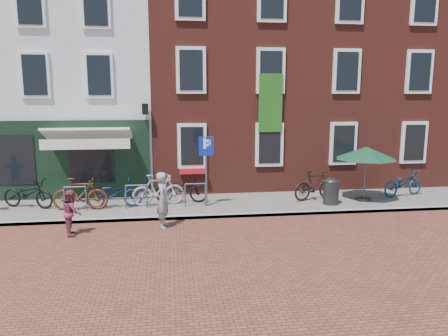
{
  "coord_description": "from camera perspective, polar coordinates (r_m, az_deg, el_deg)",
  "views": [
    {
      "loc": [
        -0.35,
        -13.13,
        3.97
      ],
      "look_at": [
        1.42,
        0.6,
        1.53
      ],
      "focal_mm": 34.2,
      "sensor_mm": 36.0,
      "label": 1
    }
  ],
  "objects": [
    {
      "name": "sidewalk",
      "position": [
        15.21,
        -2.02,
        -4.97
      ],
      "size": [
        24.0,
        3.0,
        0.1
      ],
      "primitive_type": "cube",
      "color": "slate",
      "rests_on": "ground"
    },
    {
      "name": "woman",
      "position": [
        12.83,
        -8.07,
        -4.25
      ],
      "size": [
        0.51,
        0.68,
        1.68
      ],
      "primitive_type": "imported",
      "rotation": [
        0.0,
        0.0,
        1.38
      ],
      "color": "gray",
      "rests_on": "ground"
    },
    {
      "name": "parasol",
      "position": [
        16.18,
        18.49,
        2.22
      ],
      "size": [
        2.2,
        2.2,
        2.07
      ],
      "color": "#4C4C4F",
      "rests_on": "sidewalk"
    },
    {
      "name": "litter_bin",
      "position": [
        15.49,
        14.12,
        -2.84
      ],
      "size": [
        0.54,
        0.54,
        1.0
      ],
      "color": "#2E2E31",
      "rests_on": "sidewalk"
    },
    {
      "name": "building_brick_right",
      "position": [
        21.82,
        15.53,
        12.32
      ],
      "size": [
        6.0,
        8.0,
        10.0
      ],
      "primitive_type": "cube",
      "color": "maroon",
      "rests_on": "ground"
    },
    {
      "name": "bicycle_4",
      "position": [
        15.34,
        -5.74,
        -2.78
      ],
      "size": [
        1.95,
        0.88,
        0.99
      ],
      "primitive_type": "imported",
      "rotation": [
        0.0,
        0.0,
        1.45
      ],
      "color": "black",
      "rests_on": "sidewalk"
    },
    {
      "name": "bicycle_0",
      "position": [
        16.02,
        -24.73,
        -3.12
      ],
      "size": [
        2.0,
        1.25,
        0.99
      ],
      "primitive_type": "imported",
      "rotation": [
        0.0,
        0.0,
        1.23
      ],
      "color": "black",
      "rests_on": "sidewalk"
    },
    {
      "name": "bicycle_2",
      "position": [
        15.07,
        -14.46,
        -3.28
      ],
      "size": [
        1.92,
        0.76,
        0.99
      ],
      "primitive_type": "imported",
      "rotation": [
        0.0,
        0.0,
        1.63
      ],
      "color": "navy",
      "rests_on": "sidewalk"
    },
    {
      "name": "building_brick_mid",
      "position": [
        20.29,
        -0.71,
        12.88
      ],
      "size": [
        6.0,
        8.0,
        10.0
      ],
      "primitive_type": "cube",
      "color": "maroon",
      "rests_on": "ground"
    },
    {
      "name": "bicycle_5",
      "position": [
        16.01,
        12.04,
        -2.22
      ],
      "size": [
        1.89,
        1.11,
        1.1
      ],
      "primitive_type": "imported",
      "rotation": [
        0.0,
        0.0,
        1.92
      ],
      "color": "black",
      "rests_on": "sidewalk"
    },
    {
      "name": "parking_sign",
      "position": [
        14.54,
        -2.39,
        1.25
      ],
      "size": [
        0.5,
        0.07,
        2.43
      ],
      "color": "#4C4C4F",
      "rests_on": "sidewalk"
    },
    {
      "name": "bicycle_1",
      "position": [
        15.05,
        -18.65,
        -3.31
      ],
      "size": [
        1.85,
        0.61,
        1.1
      ],
      "primitive_type": "imported",
      "rotation": [
        0.0,
        0.0,
        1.52
      ],
      "color": "#4C2211",
      "rests_on": "sidewalk"
    },
    {
      "name": "bicycle_3",
      "position": [
        15.04,
        -8.78,
        -2.9
      ],
      "size": [
        1.89,
        0.8,
        1.1
      ],
      "primitive_type": "imported",
      "rotation": [
        0.0,
        0.0,
        1.73
      ],
      "color": "#A7A6A8",
      "rests_on": "sidewalk"
    },
    {
      "name": "boy",
      "position": [
        12.85,
        -19.68,
        -5.6
      ],
      "size": [
        0.64,
        0.74,
        1.29
      ],
      "primitive_type": "imported",
      "rotation": [
        0.0,
        0.0,
        1.84
      ],
      "color": "brown",
      "rests_on": "ground"
    },
    {
      "name": "building_stucco",
      "position": [
        20.67,
        -20.73,
        10.81
      ],
      "size": [
        8.0,
        8.0,
        9.0
      ],
      "primitive_type": "cube",
      "color": "silver",
      "rests_on": "ground"
    },
    {
      "name": "ground",
      "position": [
        13.72,
        -5.62,
        -6.89
      ],
      "size": [
        80.0,
        80.0,
        0.0
      ],
      "primitive_type": "plane",
      "color": "brown"
    },
    {
      "name": "bicycle_6",
      "position": [
        17.57,
        22.84,
        -1.9
      ],
      "size": [
        1.99,
        1.19,
        0.99
      ],
      "primitive_type": "imported",
      "rotation": [
        0.0,
        0.0,
        1.87
      ],
      "color": "navy",
      "rests_on": "sidewalk"
    }
  ]
}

